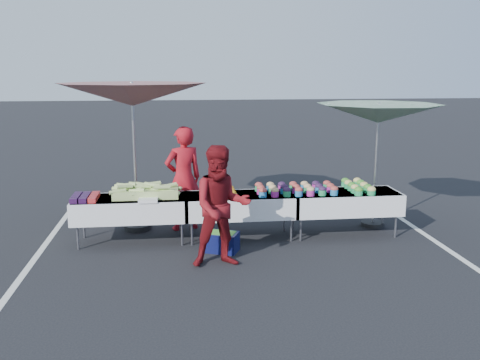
{
  "coord_description": "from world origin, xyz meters",
  "views": [
    {
      "loc": [
        -1.02,
        -8.61,
        2.82
      ],
      "look_at": [
        0.0,
        0.0,
        1.0
      ],
      "focal_mm": 40.0,
      "sensor_mm": 36.0,
      "label": 1
    }
  ],
  "objects": [
    {
      "name": "plastic_bags",
      "position": [
        -1.5,
        -0.3,
        0.78
      ],
      "size": [
        0.3,
        0.25,
        0.05
      ],
      "primitive_type": "cube",
      "color": "white",
      "rests_on": "table_left"
    },
    {
      "name": "ground",
      "position": [
        0.0,
        0.0,
        0.0
      ],
      "size": [
        80.0,
        80.0,
        0.0
      ],
      "primitive_type": "plane",
      "color": "black"
    },
    {
      "name": "storage_bin",
      "position": [
        -0.35,
        -0.65,
        0.16
      ],
      "size": [
        0.57,
        0.5,
        0.31
      ],
      "rotation": [
        0.0,
        0.0,
        -0.39
      ],
      "color": "#0D1243",
      "rests_on": "ground"
    },
    {
      "name": "stripe_left",
      "position": [
        -3.2,
        0.0,
        0.0
      ],
      "size": [
        0.1,
        5.0,
        0.0
      ],
      "primitive_type": "cube",
      "color": "silver",
      "rests_on": "ground"
    },
    {
      "name": "corn_pile",
      "position": [
        -1.55,
        0.04,
        0.84
      ],
      "size": [
        1.16,
        0.57,
        0.26
      ],
      "color": "#99B95E",
      "rests_on": "table_left"
    },
    {
      "name": "berry_punnets",
      "position": [
        -2.51,
        -0.06,
        0.79
      ],
      "size": [
        0.4,
        0.54,
        0.08
      ],
      "color": "black",
      "rests_on": "table_left"
    },
    {
      "name": "carrot_bowls",
      "position": [
        -0.35,
        -0.01,
        0.8
      ],
      "size": [
        0.55,
        0.69,
        0.11
      ],
      "color": "orange",
      "rests_on": "table_center"
    },
    {
      "name": "table_left",
      "position": [
        -1.8,
        0.0,
        0.58
      ],
      "size": [
        1.86,
        0.81,
        0.75
      ],
      "color": "white",
      "rests_on": "ground"
    },
    {
      "name": "umbrella_right",
      "position": [
        2.48,
        0.4,
        2.03
      ],
      "size": [
        2.79,
        2.79,
        2.23
      ],
      "rotation": [
        0.0,
        0.0,
        0.34
      ],
      "color": "black",
      "rests_on": "ground"
    },
    {
      "name": "bean_baskets",
      "position": [
        2.06,
        0.08,
        0.82
      ],
      "size": [
        0.36,
        0.86,
        0.15
      ],
      "color": "#249353",
      "rests_on": "table_right"
    },
    {
      "name": "vendor",
      "position": [
        -0.93,
        0.63,
        0.92
      ],
      "size": [
        0.78,
        0.64,
        1.84
      ],
      "primitive_type": "imported",
      "rotation": [
        0.0,
        0.0,
        3.49
      ],
      "color": "#AB131E",
      "rests_on": "ground"
    },
    {
      "name": "umbrella_left",
      "position": [
        -1.76,
        0.71,
        2.36
      ],
      "size": [
        2.58,
        2.58,
        2.6
      ],
      "rotation": [
        0.0,
        0.0,
        -0.01
      ],
      "color": "black",
      "rests_on": "ground"
    },
    {
      "name": "table_center",
      "position": [
        0.0,
        0.0,
        0.58
      ],
      "size": [
        1.86,
        0.81,
        0.75
      ],
      "color": "white",
      "rests_on": "ground"
    },
    {
      "name": "potato_cups",
      "position": [
        0.95,
        0.0,
        0.83
      ],
      "size": [
        1.34,
        0.58,
        0.16
      ],
      "color": "#2571AE",
      "rests_on": "table_right"
    },
    {
      "name": "table_right",
      "position": [
        1.8,
        0.0,
        0.58
      ],
      "size": [
        1.86,
        0.81,
        0.75
      ],
      "color": "white",
      "rests_on": "ground"
    },
    {
      "name": "customer",
      "position": [
        -0.41,
        -1.25,
        0.88
      ],
      "size": [
        0.91,
        0.73,
        1.76
      ],
      "primitive_type": "imported",
      "rotation": [
        0.0,
        0.0,
        0.08
      ],
      "color": "maroon",
      "rests_on": "ground"
    },
    {
      "name": "stripe_right",
      "position": [
        3.2,
        0.0,
        0.0
      ],
      "size": [
        0.1,
        5.0,
        0.0
      ],
      "primitive_type": "cube",
      "color": "silver",
      "rests_on": "ground"
    }
  ]
}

